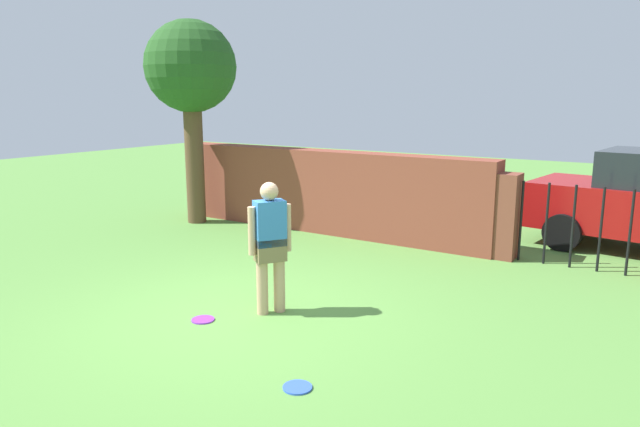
% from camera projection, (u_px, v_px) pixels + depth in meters
% --- Properties ---
extents(ground_plane, '(40.00, 40.00, 0.00)m').
position_uv_depth(ground_plane, '(240.00, 315.00, 7.02)').
color(ground_plane, '#568C3D').
extents(brick_wall, '(6.75, 0.50, 1.59)m').
position_uv_depth(brick_wall, '(324.00, 191.00, 11.20)').
color(brick_wall, brown).
rests_on(brick_wall, ground).
extents(tree, '(1.84, 1.84, 4.12)m').
position_uv_depth(tree, '(191.00, 72.00, 11.59)').
color(tree, brown).
rests_on(tree, ground).
extents(person, '(0.38, 0.46, 1.62)m').
position_uv_depth(person, '(270.00, 242.00, 6.92)').
color(person, tan).
rests_on(person, ground).
extents(fence_gate, '(2.92, 0.44, 1.40)m').
position_uv_depth(fence_gate, '(587.00, 225.00, 8.72)').
color(fence_gate, brown).
rests_on(fence_gate, ground).
extents(frisbee_blue, '(0.27, 0.27, 0.02)m').
position_uv_depth(frisbee_blue, '(297.00, 387.00, 5.25)').
color(frisbee_blue, blue).
rests_on(frisbee_blue, ground).
extents(frisbee_purple, '(0.27, 0.27, 0.02)m').
position_uv_depth(frisbee_purple, '(203.00, 320.00, 6.83)').
color(frisbee_purple, purple).
rests_on(frisbee_purple, ground).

